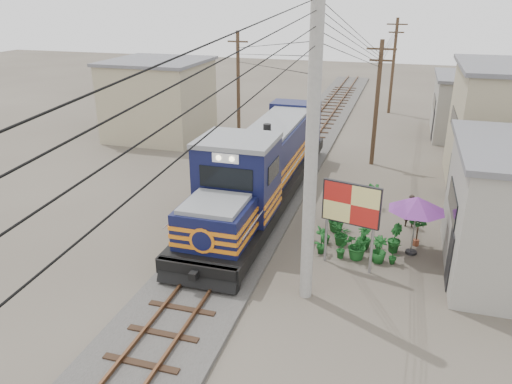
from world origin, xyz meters
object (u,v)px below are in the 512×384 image
(billboard, at_px, (351,207))
(market_umbrella, at_px, (417,204))
(locomotive, at_px, (263,167))
(vendor, at_px, (410,211))

(billboard, xyz_separation_m, market_umbrella, (2.25, 1.71, -0.33))
(locomotive, xyz_separation_m, vendor, (6.69, -0.78, -1.02))
(vendor, bearing_deg, billboard, 63.48)
(billboard, bearing_deg, locomotive, 146.23)
(locomotive, height_order, vendor, locomotive)
(billboard, xyz_separation_m, vendor, (2.12, 4.15, -1.66))
(billboard, distance_m, vendor, 4.94)
(billboard, height_order, market_umbrella, billboard)
(locomotive, distance_m, billboard, 6.75)
(locomotive, height_order, market_umbrella, locomotive)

